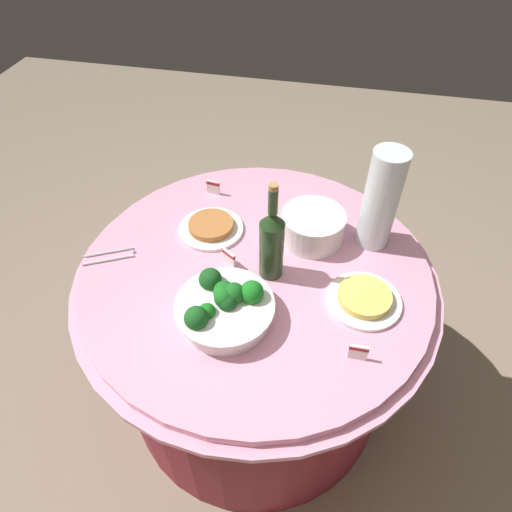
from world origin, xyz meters
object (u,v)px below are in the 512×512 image
at_px(food_plate_peanuts, 211,227).
at_px(label_placard_front, 229,257).
at_px(serving_tongs, 111,256).
at_px(decorative_fruit_vase, 379,205).
at_px(plate_stack, 313,227).
at_px(wine_bottle, 272,242).
at_px(label_placard_mid, 358,352).
at_px(food_plate_noodles, 364,299).
at_px(label_placard_rear, 213,187).
at_px(broccoli_bowl, 225,306).

xyz_separation_m(food_plate_peanuts, label_placard_front, (-0.10, 0.14, 0.02)).
height_order(serving_tongs, food_plate_peanuts, food_plate_peanuts).
bearing_deg(food_plate_peanuts, decorative_fruit_vase, -173.06).
relative_size(plate_stack, label_placard_front, 3.82).
distance_m(wine_bottle, label_placard_front, 0.17).
relative_size(food_plate_peanuts, label_placard_mid, 4.00).
bearing_deg(label_placard_front, food_plate_peanuts, -54.58).
bearing_deg(food_plate_noodles, serving_tongs, -1.09).
height_order(decorative_fruit_vase, label_placard_rear, decorative_fruit_vase).
xyz_separation_m(broccoli_bowl, label_placard_front, (0.04, -0.20, -0.02)).
bearing_deg(plate_stack, food_plate_peanuts, 5.93).
xyz_separation_m(wine_bottle, serving_tongs, (0.52, 0.04, -0.12)).
bearing_deg(label_placard_mid, broccoli_bowl, -8.96).
height_order(wine_bottle, food_plate_peanuts, wine_bottle).
xyz_separation_m(decorative_fruit_vase, food_plate_noodles, (0.01, 0.27, -0.13)).
relative_size(plate_stack, wine_bottle, 0.62).
distance_m(food_plate_peanuts, label_placard_rear, 0.21).
bearing_deg(serving_tongs, broccoli_bowl, 160.22).
height_order(label_placard_mid, label_placard_rear, same).
bearing_deg(food_plate_peanuts, plate_stack, -174.07).
bearing_deg(food_plate_peanuts, label_placard_rear, -76.29).
bearing_deg(label_placard_front, label_placard_rear, -66.35).
distance_m(broccoli_bowl, wine_bottle, 0.23).
bearing_deg(label_placard_rear, food_plate_noodles, 144.58).
height_order(plate_stack, serving_tongs, plate_stack).
bearing_deg(label_placard_front, wine_bottle, 177.39).
relative_size(label_placard_mid, label_placard_rear, 1.00).
xyz_separation_m(decorative_fruit_vase, label_placard_mid, (0.02, 0.47, -0.12)).
xyz_separation_m(broccoli_bowl, label_placard_rear, (0.19, -0.54, -0.02)).
distance_m(wine_bottle, decorative_fruit_vase, 0.37).
bearing_deg(broccoli_bowl, food_plate_peanuts, -67.57).
bearing_deg(wine_bottle, label_placard_mid, 137.75).
xyz_separation_m(serving_tongs, label_placard_rear, (-0.23, -0.39, 0.03)).
bearing_deg(label_placard_rear, plate_stack, 156.92).
xyz_separation_m(plate_stack, label_placard_mid, (-0.18, 0.44, -0.02)).
height_order(label_placard_front, label_placard_mid, same).
xyz_separation_m(decorative_fruit_vase, food_plate_peanuts, (0.54, 0.07, -0.13)).
distance_m(serving_tongs, label_placard_front, 0.39).
distance_m(broccoli_bowl, label_placard_front, 0.21).
height_order(wine_bottle, label_placard_mid, wine_bottle).
distance_m(decorative_fruit_vase, label_placard_mid, 0.48).
distance_m(food_plate_noodles, label_placard_rear, 0.70).
bearing_deg(decorative_fruit_vase, food_plate_noodles, 87.45).
xyz_separation_m(wine_bottle, food_plate_peanuts, (0.24, -0.15, -0.11)).
bearing_deg(wine_bottle, label_placard_rear, -50.85).
bearing_deg(label_placard_rear, decorative_fruit_vase, 166.95).
height_order(food_plate_noodles, label_placard_rear, label_placard_rear).
height_order(food_plate_noodles, label_placard_front, label_placard_front).
xyz_separation_m(plate_stack, label_placard_front, (0.24, 0.18, -0.02)).
bearing_deg(label_placard_rear, label_placard_mid, 133.07).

